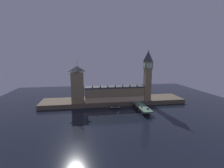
{
  "coord_description": "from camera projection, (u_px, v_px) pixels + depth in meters",
  "views": [
    {
      "loc": [
        -41.41,
        -206.43,
        72.28
      ],
      "look_at": [
        -5.59,
        20.0,
        33.67
      ],
      "focal_mm": 26.0,
      "sensor_mm": 36.0,
      "label": 1
    }
  ],
  "objects": [
    {
      "name": "ground_plane",
      "position": [
        118.0,
        111.0,
        219.45
      ],
      "size": [
        400.0,
        400.0,
        0.0
      ],
      "primitive_type": "plane",
      "color": "black"
    },
    {
      "name": "embankment",
      "position": [
        114.0,
        101.0,
        256.9
      ],
      "size": [
        220.0,
        42.0,
        6.49
      ],
      "color": "brown",
      "rests_on": "ground_plane"
    },
    {
      "name": "parliament_hall",
      "position": [
        114.0,
        93.0,
        245.83
      ],
      "size": [
        88.18,
        19.61,
        26.32
      ],
      "color": "#8E7A56",
      "rests_on": "embankment"
    },
    {
      "name": "clock_tower",
      "position": [
        148.0,
        74.0,
        244.99
      ],
      "size": [
        11.81,
        11.92,
        76.21
      ],
      "color": "#8E7A56",
      "rests_on": "embankment"
    },
    {
      "name": "victoria_tower",
      "position": [
        77.0,
        84.0,
        234.94
      ],
      "size": [
        17.8,
        17.8,
        58.96
      ],
      "color": "#8E7A56",
      "rests_on": "embankment"
    },
    {
      "name": "bridge",
      "position": [
        142.0,
        108.0,
        218.77
      ],
      "size": [
        12.17,
        46.0,
        6.27
      ],
      "color": "#4C7560",
      "rests_on": "ground_plane"
    },
    {
      "name": "car_northbound_lead",
      "position": [
        140.0,
        105.0,
        220.24
      ],
      "size": [
        2.03,
        4.74,
        1.47
      ],
      "color": "white",
      "rests_on": "bridge"
    },
    {
      "name": "car_northbound_trail",
      "position": [
        142.0,
        107.0,
        213.58
      ],
      "size": [
        1.92,
        3.97,
        1.38
      ],
      "color": "silver",
      "rests_on": "bridge"
    },
    {
      "name": "car_southbound_lead",
      "position": [
        148.0,
        109.0,
        206.32
      ],
      "size": [
        1.98,
        4.42,
        1.33
      ],
      "color": "black",
      "rests_on": "bridge"
    },
    {
      "name": "pedestrian_mid_walk",
      "position": [
        145.0,
        105.0,
        222.72
      ],
      "size": [
        0.38,
        0.38,
        1.7
      ],
      "color": "black",
      "rests_on": "bridge"
    },
    {
      "name": "pedestrian_far_rail",
      "position": [
        136.0,
        103.0,
        230.55
      ],
      "size": [
        0.38,
        0.38,
        1.59
      ],
      "color": "black",
      "rests_on": "bridge"
    },
    {
      "name": "street_lamp_near",
      "position": [
        142.0,
        107.0,
        202.49
      ],
      "size": [
        1.34,
        0.6,
        7.13
      ],
      "color": "#2D3333",
      "rests_on": "bridge"
    },
    {
      "name": "street_lamp_mid",
      "position": [
        147.0,
        103.0,
        218.61
      ],
      "size": [
        1.34,
        0.6,
        7.01
      ],
      "color": "#2D3333",
      "rests_on": "bridge"
    },
    {
      "name": "street_lamp_far",
      "position": [
        135.0,
        100.0,
        231.15
      ],
      "size": [
        1.34,
        0.6,
        7.32
      ],
      "color": "#2D3333",
      "rests_on": "bridge"
    },
    {
      "name": "boat_upstream",
      "position": [
        115.0,
        107.0,
        228.43
      ],
      "size": [
        15.9,
        4.8,
        4.83
      ],
      "color": "#28282D",
      "rests_on": "ground_plane"
    }
  ]
}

